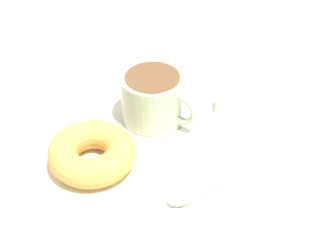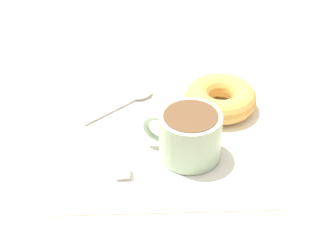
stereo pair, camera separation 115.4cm
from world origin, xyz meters
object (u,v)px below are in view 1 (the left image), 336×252
object	(u,v)px
coffee_cup	(154,97)
spoon	(195,192)
donut	(92,153)
sugar_cube	(223,103)

from	to	relation	value
coffee_cup	spoon	xyz separation A→B (cm)	(13.48, 6.61, -3.05)
donut	sugar_cube	xyz separation A→B (cm)	(-13.01, 15.25, -0.88)
spoon	sugar_cube	size ratio (longest dim) A/B	5.93
spoon	sugar_cube	world-z (taller)	sugar_cube
donut	sugar_cube	distance (cm)	20.07
coffee_cup	donut	size ratio (longest dim) A/B	0.98
donut	sugar_cube	bearing A→B (deg)	130.47
coffee_cup	donut	bearing A→B (deg)	-31.89
coffee_cup	sugar_cube	world-z (taller)	coffee_cup
coffee_cup	donut	xyz separation A→B (cm)	(9.92, -6.18, -1.61)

